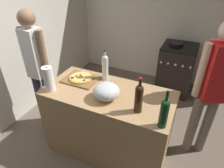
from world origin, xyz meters
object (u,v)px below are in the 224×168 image
wine_bottle_clear (139,97)px  person_in_stripes (37,66)px  paper_towel_roll (49,79)px  wine_bottle_green (105,66)px  person_in_red (212,87)px  wine_bottle_amber (164,112)px  stove (176,69)px  mixing_bowl (106,91)px  pizza (81,78)px

wine_bottle_clear → person_in_stripes: person_in_stripes is taller
paper_towel_roll → person_in_stripes: person_in_stripes is taller
paper_towel_roll → wine_bottle_green: bearing=46.2°
paper_towel_roll → person_in_red: person_in_red is taller
wine_bottle_amber → stove: (-0.13, 2.02, -0.60)m
stove → person_in_red: 1.49m
wine_bottle_amber → stove: bearing=93.6°
wine_bottle_green → wine_bottle_clear: size_ratio=1.01×
mixing_bowl → wine_bottle_clear: wine_bottle_clear is taller
wine_bottle_green → wine_bottle_clear: bearing=-36.6°
stove → person_in_stripes: size_ratio=0.55×
pizza → paper_towel_roll: paper_towel_roll is taller
person_in_stripes → person_in_red: size_ratio=1.00×
pizza → mixing_bowl: size_ratio=1.01×
pizza → wine_bottle_green: (0.26, 0.14, 0.14)m
stove → person_in_red: person_in_red is taller
wine_bottle_green → stove: size_ratio=0.40×
paper_towel_roll → wine_bottle_green: (0.45, 0.46, 0.03)m
person_in_stripes → person_in_red: (2.03, 0.39, 0.01)m
wine_bottle_amber → person_in_red: bearing=62.5°
pizza → wine_bottle_clear: (0.80, -0.26, 0.13)m
stove → mixing_bowl: bearing=-104.8°
pizza → wine_bottle_clear: bearing=-18.3°
pizza → person_in_red: 1.46m
mixing_bowl → wine_bottle_clear: 0.38m
wine_bottle_clear → person_in_red: bearing=44.2°
paper_towel_roll → wine_bottle_clear: wine_bottle_clear is taller
paper_towel_roll → person_in_red: (1.61, 0.66, -0.06)m
wine_bottle_amber → person_in_stripes: (-1.67, 0.31, -0.08)m
wine_bottle_green → person_in_stripes: size_ratio=0.22×
stove → person_in_red: (0.50, -1.31, 0.52)m
pizza → stove: size_ratio=0.31×
paper_towel_roll → wine_bottle_clear: size_ratio=0.78×
wine_bottle_green → person_in_red: size_ratio=0.22×
pizza → wine_bottle_amber: 1.12m
person_in_stripes → pizza: bearing=4.9°
wine_bottle_green → person_in_red: 1.18m
person_in_stripes → stove: bearing=47.8°
wine_bottle_green → person_in_stripes: bearing=-167.6°
wine_bottle_amber → person_in_red: person_in_red is taller
person_in_red → stove: bearing=110.7°
pizza → person_in_red: bearing=13.4°
wine_bottle_green → person_in_stripes: (-0.87, -0.19, -0.10)m
wine_bottle_green → person_in_red: (1.16, 0.20, -0.09)m
person_in_stripes → wine_bottle_clear: bearing=-8.5°
mixing_bowl → person_in_stripes: person_in_stripes is taller
pizza → person_in_stripes: bearing=-175.1°
wine_bottle_clear → paper_towel_roll: bearing=-176.5°
mixing_bowl → paper_towel_roll: bearing=-168.9°
mixing_bowl → person_in_red: (0.98, 0.54, -0.00)m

